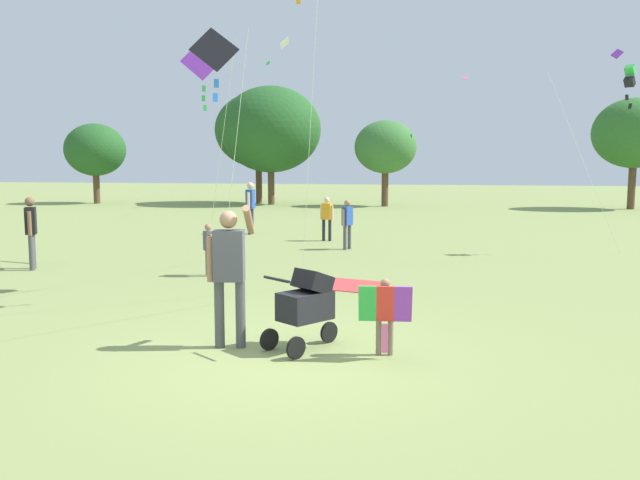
% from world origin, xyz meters
% --- Properties ---
extents(ground_plane, '(120.00, 120.00, 0.00)m').
position_xyz_m(ground_plane, '(0.00, 0.00, 0.00)').
color(ground_plane, '#849351').
extents(treeline_distant, '(42.64, 6.66, 6.46)m').
position_xyz_m(treeline_distant, '(3.51, 28.11, 3.79)').
color(treeline_distant, brown).
rests_on(treeline_distant, ground).
extents(child_with_butterfly_kite, '(0.65, 0.36, 0.96)m').
position_xyz_m(child_with_butterfly_kite, '(1.25, 0.23, 0.59)').
color(child_with_butterfly_kite, '#7F705B').
rests_on(child_with_butterfly_kite, ground).
extents(person_adult_flyer, '(0.58, 0.60, 1.85)m').
position_xyz_m(person_adult_flyer, '(-0.75, 0.25, 1.07)').
color(person_adult_flyer, '#4C4C51').
rests_on(person_adult_flyer, ground).
extents(stroller, '(0.90, 1.04, 1.03)m').
position_xyz_m(stroller, '(0.23, 0.37, 0.61)').
color(stroller, black).
rests_on(stroller, ground).
extents(kite_adult_black, '(1.69, 2.49, 4.57)m').
position_xyz_m(kite_adult_black, '(-1.72, 2.65, 4.01)').
color(kite_adult_black, black).
rests_on(kite_adult_black, ground).
extents(kite_green_novelty, '(2.49, 2.49, 4.80)m').
position_xyz_m(kite_green_novelty, '(6.50, 10.26, 4.46)').
color(kite_green_novelty, green).
rests_on(kite_green_novelty, ground).
extents(kite_blue_high, '(2.54, 3.93, 5.24)m').
position_xyz_m(kite_blue_high, '(-3.56, 7.08, 4.58)').
color(kite_blue_high, purple).
rests_on(kite_blue_high, ground).
extents(distant_kites_cluster, '(23.14, 8.25, 6.51)m').
position_xyz_m(distant_kites_cluster, '(3.13, 25.88, 8.55)').
color(distant_kites_cluster, purple).
extents(person_red_shirt, '(0.29, 0.39, 1.36)m').
position_xyz_m(person_red_shirt, '(-0.57, 9.89, 0.80)').
color(person_red_shirt, '#4C4C51').
rests_on(person_red_shirt, ground).
extents(person_sitting_far, '(0.35, 0.47, 1.61)m').
position_xyz_m(person_sitting_far, '(-6.98, 5.35, 0.95)').
color(person_sitting_far, '#4C4C51').
rests_on(person_sitting_far, ground).
extents(person_couple_left, '(0.23, 0.55, 1.71)m').
position_xyz_m(person_couple_left, '(-4.22, 13.06, 1.01)').
color(person_couple_left, '#33384C').
rests_on(person_couple_left, ground).
extents(person_kid_running, '(0.26, 0.28, 1.10)m').
position_xyz_m(person_kid_running, '(-2.86, 5.27, 0.65)').
color(person_kid_running, '#7F705B').
rests_on(person_kid_running, ground).
extents(person_back_turned, '(0.41, 0.24, 1.32)m').
position_xyz_m(person_back_turned, '(-1.44, 11.71, 0.78)').
color(person_back_turned, '#232328').
rests_on(person_back_turned, ground).
extents(picnic_blanket, '(1.80, 1.57, 0.02)m').
position_xyz_m(picnic_blanket, '(0.07, 4.75, 0.01)').
color(picnic_blanket, '#CC3D3D').
rests_on(picnic_blanket, ground).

